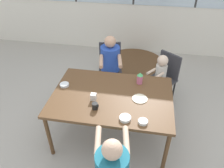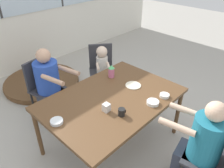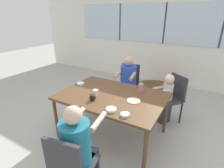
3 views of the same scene
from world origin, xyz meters
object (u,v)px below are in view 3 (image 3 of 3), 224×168
Objects in this scene: folded_table_stack at (156,91)px; coffee_mug at (92,98)px; sippy_cup at (141,87)px; person_man_blue_shirt at (128,85)px; bowl_cereal at (81,84)px; person_toddler at (166,99)px; chair_for_toddler at (173,94)px; chair_for_man_blue_shirt at (129,81)px; person_woman_green_shirt at (79,155)px; milk_carton_small at (96,92)px; bowl_white_shallow at (125,115)px; chair_for_woman_green_shirt at (70,165)px; bowl_fruit at (111,110)px.

coffee_mug is at bearing -97.60° from folded_table_stack.
sippy_cup is 0.13× the size of folded_table_stack.
person_man_blue_shirt reaches higher than bowl_cereal.
sippy_cup is (-0.30, -0.49, 0.37)m from person_toddler.
bowl_cereal is (-1.41, -0.85, 0.22)m from chair_for_toddler.
chair_for_man_blue_shirt reaches higher than coffee_mug.
person_woman_green_shirt reaches higher than milk_carton_small.
coffee_mug reaches higher than folded_table_stack.
sippy_cup is at bearing 51.72° from coffee_mug.
person_woman_green_shirt is 1.01× the size of person_man_blue_shirt.
chair_for_man_blue_shirt is at bearing 91.02° from milk_carton_small.
person_toddler is 0.68m from sippy_cup.
bowl_white_shallow is (-0.30, -1.37, 0.22)m from chair_for_toddler.
person_man_blue_shirt is 1.16m from milk_carton_small.
folded_table_stack is (-0.58, 1.02, -0.47)m from chair_for_toddler.
person_toddler is (0.43, 2.00, -0.07)m from chair_for_woman_green_shirt.
person_man_blue_shirt is 7.98× the size of bowl_fruit.
coffee_mug is 0.65m from bowl_cereal.
person_toddler is 1.53m from bowl_cereal.
milk_carton_small is at bearing 79.52° from chair_for_man_blue_shirt.
bowl_fruit is at bearing -28.79° from bowl_cereal.
bowl_white_shallow is at bearing 57.15° from person_woman_green_shirt.
folded_table_stack is at bearing 82.40° from coffee_mug.
person_woman_green_shirt is 9.90× the size of bowl_white_shallow.
sippy_cup reaches higher than folded_table_stack.
coffee_mug is at bearing 80.66° from person_man_blue_shirt.
person_man_blue_shirt reaches higher than chair_for_toddler.
chair_for_toddler is 1.53m from coffee_mug.
bowl_cereal is (-1.31, -0.73, 0.30)m from person_toddler.
person_man_blue_shirt reaches higher than milk_carton_small.
milk_carton_small is (-0.01, -1.13, 0.29)m from person_man_blue_shirt.
person_toddler is at bearing 90.00° from chair_for_toddler.
chair_for_woman_green_shirt is 0.79× the size of person_woman_green_shirt.
person_toddler is at bearing 67.97° from chair_for_woman_green_shirt.
milk_carton_small reaches higher than coffee_mug.
coffee_mug is (-0.88, -1.23, 0.25)m from chair_for_toddler.
bowl_white_shallow is at bearing -13.33° from coffee_mug.
person_woman_green_shirt is at bearing -66.14° from milk_carton_small.
milk_carton_small is 0.79× the size of bowl_white_shallow.
chair_for_woman_green_shirt is 9.98× the size of milk_carton_small.
milk_carton_small is at bearing -140.14° from sippy_cup.
chair_for_toddler is 6.40× the size of bowl_fruit.
chair_for_woman_green_shirt is 2.18m from chair_for_toddler.
chair_for_woman_green_shirt is 6.40× the size of bowl_fruit.
person_woman_green_shirt reaches higher than chair_for_toddler.
chair_for_toddler is 0.80× the size of person_man_blue_shirt.
bowl_fruit is at bearing -88.12° from folded_table_stack.
sippy_cup is at bearing 75.27° from chair_for_woman_green_shirt.
bowl_fruit is (-0.41, -1.23, 0.30)m from person_toddler.
bowl_cereal is (-0.89, 1.27, 0.22)m from chair_for_woman_green_shirt.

